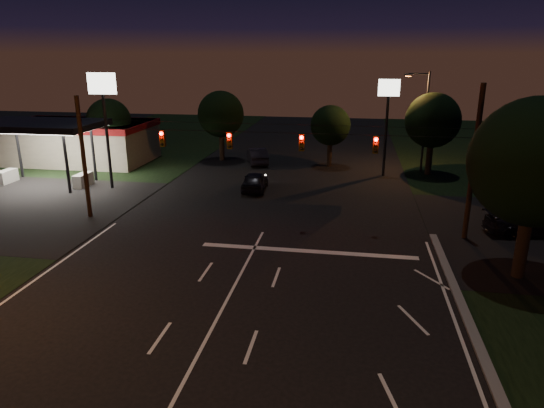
% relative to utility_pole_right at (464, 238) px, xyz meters
% --- Properties ---
extents(ground, '(140.00, 140.00, 0.00)m').
position_rel_utility_pole_right_xyz_m(ground, '(-12.00, -15.00, 0.00)').
color(ground, black).
rests_on(ground, ground).
extents(stop_bar, '(12.00, 0.50, 0.01)m').
position_rel_utility_pole_right_xyz_m(stop_bar, '(-9.00, -3.50, 0.01)').
color(stop_bar, silver).
rests_on(stop_bar, ground).
extents(utility_pole_right, '(0.30, 0.30, 9.00)m').
position_rel_utility_pole_right_xyz_m(utility_pole_right, '(0.00, 0.00, 0.00)').
color(utility_pole_right, black).
rests_on(utility_pole_right, ground).
extents(utility_pole_left, '(0.28, 0.28, 8.00)m').
position_rel_utility_pole_right_xyz_m(utility_pole_left, '(-24.00, 0.00, 0.00)').
color(utility_pole_left, black).
rests_on(utility_pole_left, ground).
extents(signal_span, '(24.00, 0.40, 1.56)m').
position_rel_utility_pole_right_xyz_m(signal_span, '(-12.00, -0.04, 5.50)').
color(signal_span, black).
rests_on(signal_span, ground).
extents(gas_station, '(14.20, 16.10, 5.25)m').
position_rel_utility_pole_right_xyz_m(gas_station, '(-33.86, 15.39, 2.38)').
color(gas_station, gray).
rests_on(gas_station, ground).
extents(pole_sign_left_near, '(2.20, 0.30, 9.10)m').
position_rel_utility_pole_right_xyz_m(pole_sign_left_near, '(-26.00, 7.00, 6.98)').
color(pole_sign_left_near, black).
rests_on(pole_sign_left_near, ground).
extents(pole_sign_right, '(1.80, 0.30, 8.40)m').
position_rel_utility_pole_right_xyz_m(pole_sign_right, '(-4.00, 15.00, 6.24)').
color(pole_sign_right, black).
rests_on(pole_sign_right, ground).
extents(street_light_right_far, '(2.20, 0.35, 9.00)m').
position_rel_utility_pole_right_xyz_m(street_light_right_far, '(-0.76, 17.00, 5.24)').
color(street_light_right_far, black).
rests_on(street_light_right_far, ground).
extents(tree_right_near, '(6.00, 6.00, 8.76)m').
position_rel_utility_pole_right_xyz_m(tree_right_near, '(1.53, -4.83, 5.68)').
color(tree_right_near, black).
rests_on(tree_right_near, ground).
extents(tree_far_a, '(4.20, 4.20, 6.42)m').
position_rel_utility_pole_right_xyz_m(tree_far_a, '(-29.98, 15.12, 4.26)').
color(tree_far_a, black).
rests_on(tree_far_a, ground).
extents(tree_far_b, '(4.60, 4.60, 6.98)m').
position_rel_utility_pole_right_xyz_m(tree_far_b, '(-19.98, 19.13, 4.61)').
color(tree_far_b, black).
rests_on(tree_far_b, ground).
extents(tree_far_c, '(3.80, 3.80, 5.86)m').
position_rel_utility_pole_right_xyz_m(tree_far_c, '(-8.98, 18.10, 3.90)').
color(tree_far_c, black).
rests_on(tree_far_c, ground).
extents(tree_far_d, '(4.80, 4.80, 7.30)m').
position_rel_utility_pole_right_xyz_m(tree_far_d, '(0.02, 16.13, 4.83)').
color(tree_far_d, black).
rests_on(tree_far_d, ground).
extents(tree_far_e, '(4.00, 4.00, 6.18)m').
position_rel_utility_pole_right_xyz_m(tree_far_e, '(8.02, 14.11, 4.11)').
color(tree_far_e, black).
rests_on(tree_far_e, ground).
extents(car_oncoming_a, '(2.03, 4.54, 1.51)m').
position_rel_utility_pole_right_xyz_m(car_oncoming_a, '(-14.38, 8.25, 0.76)').
color(car_oncoming_a, black).
rests_on(car_oncoming_a, ground).
extents(car_oncoming_b, '(3.11, 5.07, 1.58)m').
position_rel_utility_pole_right_xyz_m(car_oncoming_b, '(-16.12, 17.97, 0.79)').
color(car_oncoming_b, black).
rests_on(car_oncoming_b, ground).
extents(car_cross, '(5.39, 2.91, 1.48)m').
position_rel_utility_pole_right_xyz_m(car_cross, '(3.88, 1.30, 0.74)').
color(car_cross, black).
rests_on(car_cross, ground).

